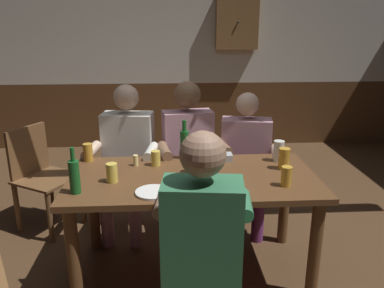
# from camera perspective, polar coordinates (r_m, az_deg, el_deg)

# --- Properties ---
(ground_plane) EXTENTS (7.86, 7.86, 0.00)m
(ground_plane) POSITION_cam_1_polar(r_m,az_deg,el_deg) (3.14, -0.07, -15.93)
(ground_plane) COLOR #4C331E
(back_wall_upper) EXTENTS (6.55, 0.12, 1.47)m
(back_wall_upper) POSITION_cam_1_polar(r_m,az_deg,el_deg) (5.49, -1.94, 16.56)
(back_wall_upper) COLOR beige
(back_wall_wainscot) EXTENTS (6.55, 0.12, 0.90)m
(back_wall_wainscot) POSITION_cam_1_polar(r_m,az_deg,el_deg) (5.64, -1.82, 4.40)
(back_wall_wainscot) COLOR brown
(back_wall_wainscot) RESTS_ON ground_plane
(dining_table) EXTENTS (1.66, 0.83, 0.73)m
(dining_table) POSITION_cam_1_polar(r_m,az_deg,el_deg) (2.68, 0.15, -6.80)
(dining_table) COLOR brown
(dining_table) RESTS_ON ground_plane
(person_0) EXTENTS (0.58, 0.56, 1.24)m
(person_0) POSITION_cam_1_polar(r_m,az_deg,el_deg) (3.28, -9.49, -1.39)
(person_0) COLOR silver
(person_0) RESTS_ON ground_plane
(person_1) EXTENTS (0.59, 0.57, 1.26)m
(person_1) POSITION_cam_1_polar(r_m,az_deg,el_deg) (3.26, -0.35, -1.06)
(person_1) COLOR #B78493
(person_1) RESTS_ON ground_plane
(person_2) EXTENTS (0.60, 0.56, 1.17)m
(person_2) POSITION_cam_1_polar(r_m,az_deg,el_deg) (3.33, 7.81, -1.69)
(person_2) COLOR #B78493
(person_2) RESTS_ON ground_plane
(person_3) EXTENTS (0.57, 0.57, 1.25)m
(person_3) POSITION_cam_1_polar(r_m,az_deg,el_deg) (2.08, 1.54, -12.52)
(person_3) COLOR #33724C
(person_3) RESTS_ON ground_plane
(chair_empty_near_right) EXTENTS (0.60, 0.60, 0.88)m
(chair_empty_near_right) POSITION_cam_1_polar(r_m,az_deg,el_deg) (3.60, -21.20, -4.13)
(chair_empty_near_right) COLOR brown
(chair_empty_near_right) RESTS_ON ground_plane
(table_candle) EXTENTS (0.04, 0.04, 0.08)m
(table_candle) POSITION_cam_1_polar(r_m,az_deg,el_deg) (2.83, -8.20, -2.39)
(table_candle) COLOR #F9E08C
(table_candle) RESTS_ON dining_table
(condiment_caddy) EXTENTS (0.14, 0.10, 0.05)m
(condiment_caddy) POSITION_cam_1_polar(r_m,az_deg,el_deg) (2.93, 4.47, -1.90)
(condiment_caddy) COLOR #B2B7BC
(condiment_caddy) RESTS_ON dining_table
(plate_0) EXTENTS (0.22, 0.22, 0.01)m
(plate_0) POSITION_cam_1_polar(r_m,az_deg,el_deg) (2.39, -5.69, -7.01)
(plate_0) COLOR white
(plate_0) RESTS_ON dining_table
(bottle_0) EXTENTS (0.07, 0.07, 0.30)m
(bottle_0) POSITION_cam_1_polar(r_m,az_deg,el_deg) (2.93, -1.12, 0.10)
(bottle_0) COLOR #195923
(bottle_0) RESTS_ON dining_table
(bottle_1) EXTENTS (0.06, 0.06, 0.25)m
(bottle_1) POSITION_cam_1_polar(r_m,az_deg,el_deg) (2.34, 1.07, -4.97)
(bottle_1) COLOR gold
(bottle_1) RESTS_ON dining_table
(bottle_2) EXTENTS (0.06, 0.06, 0.29)m
(bottle_2) POSITION_cam_1_polar(r_m,az_deg,el_deg) (2.45, -16.75, -4.47)
(bottle_2) COLOR #195923
(bottle_2) RESTS_ON dining_table
(pint_glass_0) EXTENTS (0.08, 0.08, 0.15)m
(pint_glass_0) POSITION_cam_1_polar(r_m,az_deg,el_deg) (2.81, 13.26, -2.09)
(pint_glass_0) COLOR gold
(pint_glass_0) RESTS_ON dining_table
(pint_glass_1) EXTENTS (0.08, 0.08, 0.16)m
(pint_glass_1) POSITION_cam_1_polar(r_m,az_deg,el_deg) (2.96, 12.51, -1.01)
(pint_glass_1) COLOR white
(pint_glass_1) RESTS_ON dining_table
(pint_glass_2) EXTENTS (0.08, 0.08, 0.15)m
(pint_glass_2) POSITION_cam_1_polar(r_m,az_deg,el_deg) (2.66, 0.57, -2.73)
(pint_glass_2) COLOR gold
(pint_glass_2) RESTS_ON dining_table
(pint_glass_3) EXTENTS (0.07, 0.07, 0.13)m
(pint_glass_3) POSITION_cam_1_polar(r_m,az_deg,el_deg) (2.57, -11.58, -4.13)
(pint_glass_3) COLOR #E5C64C
(pint_glass_3) RESTS_ON dining_table
(pint_glass_4) EXTENTS (0.07, 0.07, 0.11)m
(pint_glass_4) POSITION_cam_1_polar(r_m,az_deg,el_deg) (2.82, -5.32, -2.06)
(pint_glass_4) COLOR #E5C64C
(pint_glass_4) RESTS_ON dining_table
(pint_glass_5) EXTENTS (0.07, 0.07, 0.13)m
(pint_glass_5) POSITION_cam_1_polar(r_m,az_deg,el_deg) (2.99, -14.91, -1.19)
(pint_glass_5) COLOR gold
(pint_glass_5) RESTS_ON dining_table
(pint_glass_6) EXTENTS (0.07, 0.07, 0.13)m
(pint_glass_6) POSITION_cam_1_polar(r_m,az_deg,el_deg) (2.53, 13.58, -4.60)
(pint_glass_6) COLOR gold
(pint_glass_6) RESTS_ON dining_table
(wall_dart_cabinet) EXTENTS (0.56, 0.15, 0.70)m
(wall_dart_cabinet) POSITION_cam_1_polar(r_m,az_deg,el_deg) (5.44, 6.59, 17.22)
(wall_dart_cabinet) COLOR brown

